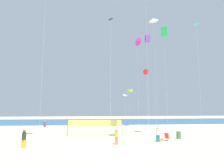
{
  "coord_description": "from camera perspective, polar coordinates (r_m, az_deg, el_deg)",
  "views": [
    {
      "loc": [
        -1.24,
        -17.58,
        4.16
      ],
      "look_at": [
        1.0,
        10.03,
        7.53
      ],
      "focal_mm": 29.41,
      "sensor_mm": 36.0,
      "label": 1
    }
  ],
  "objects": [
    {
      "name": "ground_plane",
      "position": [
        18.11,
        -0.63,
        -20.22
      ],
      "size": [
        120.0,
        120.0,
        0.0
      ],
      "primitive_type": "plane",
      "color": "beige"
    },
    {
      "name": "folding_beach_chair",
      "position": [
        24.21,
        16.74,
        -15.43
      ],
      "size": [
        0.52,
        0.65,
        0.89
      ],
      "rotation": [
        0.0,
        0.0,
        -0.57
      ],
      "color": "red",
      "rests_on": "ground"
    },
    {
      "name": "beachgoer_charcoal_shirt",
      "position": [
        21.27,
        -25.7,
        -14.9
      ],
      "size": [
        0.41,
        0.41,
        1.81
      ],
      "rotation": [
        0.0,
        0.0,
        3.08
      ],
      "color": "gold",
      "rests_on": "ground"
    },
    {
      "name": "beachgoer_plum_shirt",
      "position": [
        33.01,
        -20.18,
        -12.08
      ],
      "size": [
        0.41,
        0.41,
        1.8
      ],
      "rotation": [
        0.0,
        0.0,
        0.96
      ],
      "color": "white",
      "rests_on": "ground"
    },
    {
      "name": "beachgoer_mustard_shirt",
      "position": [
        20.88,
        1.39,
        -15.9
      ],
      "size": [
        0.39,
        0.39,
        1.69
      ],
      "rotation": [
        0.0,
        0.0,
        3.88
      ],
      "color": "#EA7260",
      "rests_on": "ground"
    },
    {
      "name": "beachgoer_white_shirt",
      "position": [
        23.19,
        14.06,
        -14.78
      ],
      "size": [
        0.39,
        0.39,
        1.72
      ],
      "rotation": [
        0.0,
        0.0,
        0.46
      ],
      "color": "#19727A",
      "rests_on": "ground"
    },
    {
      "name": "trash_barrel",
      "position": [
        26.13,
        20.02,
        -14.67
      ],
      "size": [
        0.59,
        0.59,
        0.92
      ],
      "primitive_type": "cylinder",
      "color": "#3F7F4C",
      "rests_on": "ground"
    },
    {
      "name": "kite_green_box",
      "position": [
        28.82,
        15.96,
        15.17
      ],
      "size": [
        1.17,
        1.17,
        15.59
      ],
      "color": "silver",
      "rests_on": "ground"
    },
    {
      "name": "kite_white_inflatable",
      "position": [
        37.42,
        12.81,
        18.48
      ],
      "size": [
        2.1,
        0.79,
        20.75
      ],
      "color": "silver",
      "rests_on": "ground"
    },
    {
      "name": "kite_violet_box",
      "position": [
        38.6,
        10.95,
        13.66
      ],
      "size": [
        0.87,
        0.87,
        18.36
      ],
      "color": "silver",
      "rests_on": "ground"
    },
    {
      "name": "kite_lime_tube",
      "position": [
        37.29,
        5.46,
        -2.16
      ],
      "size": [
        1.08,
        1.48,
        7.55
      ],
      "color": "silver",
      "rests_on": "ground"
    },
    {
      "name": "ocean_band",
      "position": [
        51.81,
        -3.33,
        -11.53
      ],
      "size": [
        120.0,
        20.0,
        0.01
      ],
      "primitive_type": "cube",
      "color": "#28608C",
      "rests_on": "ground"
    },
    {
      "name": "kite_black_diamond",
      "position": [
        29.79,
        -0.51,
        19.16
      ],
      "size": [
        0.95,
        0.94,
        17.75
      ],
      "color": "silver",
      "rests_on": "ground"
    },
    {
      "name": "kite_pink_diamond",
      "position": [
        34.45,
        4.12,
        -3.43
      ],
      "size": [
        0.85,
        0.84,
        6.55
      ],
      "color": "silver",
      "rests_on": "ground"
    },
    {
      "name": "kite_cyan_diamond",
      "position": [
        29.75,
        24.71,
        15.97
      ],
      "size": [
        0.82,
        0.83,
        15.94
      ],
      "color": "silver",
      "rests_on": "ground"
    },
    {
      "name": "kite_red_delta",
      "position": [
        38.87,
        10.57,
        3.66
      ],
      "size": [
        1.29,
        1.05,
        11.86
      ],
      "color": "silver",
      "rests_on": "ground"
    },
    {
      "name": "beach_handbag",
      "position": [
        24.01,
        15.26,
        -16.35
      ],
      "size": [
        0.34,
        0.17,
        0.27
      ],
      "primitive_type": "cube",
      "color": "#EA7260",
      "rests_on": "ground"
    },
    {
      "name": "volleyball_net",
      "position": [
        27.25,
        -5.33,
        -12.23
      ],
      "size": [
        7.91,
        0.3,
        2.4
      ],
      "color": "#4C4C51",
      "rests_on": "ground"
    },
    {
      "name": "kite_magenta_delta",
      "position": [
        31.7,
        7.91,
        12.89
      ],
      "size": [
        0.98,
        1.42,
        15.61
      ],
      "color": "silver",
      "rests_on": "ground"
    }
  ]
}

